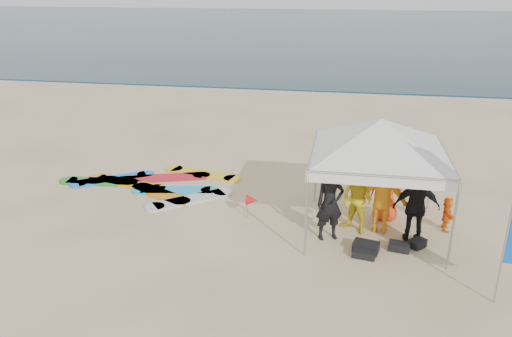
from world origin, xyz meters
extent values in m
plane|color=beige|center=(0.00, 0.00, 0.00)|extent=(120.00, 120.00, 0.00)
cube|color=#0C2633|center=(0.00, 60.00, 0.04)|extent=(160.00, 84.00, 0.08)
cube|color=silver|center=(0.00, 18.20, 0.00)|extent=(160.00, 1.20, 0.01)
imported|color=black|center=(2.35, 1.47, 0.89)|extent=(0.76, 0.64, 1.79)
imported|color=yellow|center=(2.98, 1.90, 0.84)|extent=(1.03, 0.98, 1.67)
imported|color=orange|center=(3.56, 2.06, 0.97)|extent=(1.33, 0.86, 1.94)
imported|color=black|center=(4.29, 1.65, 0.88)|extent=(1.05, 0.48, 1.76)
imported|color=#FB4616|center=(3.71, 2.73, 0.83)|extent=(0.90, 0.67, 1.66)
imported|color=orange|center=(5.14, 2.39, 0.43)|extent=(0.27, 0.80, 0.86)
cylinder|color=#A5A5A8|center=(1.88, 3.55, 1.00)|extent=(0.05, 0.05, 2.00)
cylinder|color=#A5A5A8|center=(4.88, 3.55, 1.00)|extent=(0.05, 0.05, 2.00)
cylinder|color=#A5A5A8|center=(1.88, 0.56, 1.00)|extent=(0.05, 0.05, 2.00)
cylinder|color=#A5A5A8|center=(4.88, 0.56, 1.00)|extent=(0.05, 0.05, 2.00)
cube|color=white|center=(3.38, 0.56, 1.88)|extent=(3.10, 0.02, 0.24)
cube|color=white|center=(3.38, 3.55, 1.88)|extent=(3.10, 0.02, 0.24)
cube|color=white|center=(1.88, 2.05, 1.88)|extent=(0.02, 3.10, 0.24)
cube|color=white|center=(4.88, 2.05, 1.88)|extent=(0.02, 3.10, 0.24)
pyramid|color=white|center=(3.38, 2.05, 2.80)|extent=(4.24, 4.24, 0.80)
cylinder|color=#A5A5A8|center=(5.55, -0.53, 1.90)|extent=(0.04, 0.04, 3.79)
cylinder|color=#A5A5A8|center=(0.27, 2.17, 0.30)|extent=(0.02, 0.02, 0.60)
cone|color=red|center=(0.39, 2.17, 0.50)|extent=(0.28, 0.28, 0.28)
cube|color=black|center=(3.21, 0.98, 0.11)|extent=(0.63, 0.48, 0.22)
cube|color=black|center=(3.95, 1.17, 0.09)|extent=(0.51, 0.38, 0.18)
cube|color=black|center=(3.17, 0.78, 0.08)|extent=(0.56, 0.48, 0.16)
cube|color=black|center=(4.38, 1.38, 0.10)|extent=(0.44, 0.44, 0.20)
cube|color=red|center=(-2.80, 4.32, 0.04)|extent=(2.41, 1.29, 0.07)
cube|color=orange|center=(-2.44, 3.13, 0.04)|extent=(1.74, 1.27, 0.07)
cube|color=#1B7FEA|center=(-4.26, 3.95, 0.04)|extent=(1.96, 1.55, 0.07)
cube|color=yellow|center=(-1.70, 4.87, 0.04)|extent=(2.15, 1.02, 0.07)
cube|color=#29A4DD|center=(-2.09, 3.45, 0.04)|extent=(2.04, 0.87, 0.07)
cube|color=#268D30|center=(-4.59, 3.69, 0.04)|extent=(1.92, 0.71, 0.07)
cube|color=orange|center=(-3.73, 3.72, 0.04)|extent=(2.20, 1.01, 0.07)
cube|color=beige|center=(-1.50, 2.91, 0.04)|extent=(1.90, 1.69, 0.07)
camera|label=1|loc=(2.55, -9.12, 5.69)|focal=35.00mm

